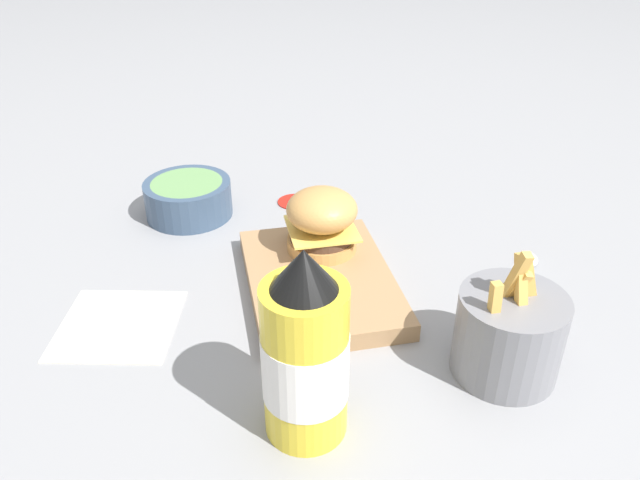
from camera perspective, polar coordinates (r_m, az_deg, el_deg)
ground_plane at (r=0.85m, az=3.72°, el=-2.86°), size 6.00×6.00×0.00m
serving_board at (r=0.81m, az=-0.00°, el=-3.77°), size 0.26×0.18×0.02m
burger at (r=0.83m, az=0.17°, el=1.85°), size 0.09×0.09×0.09m
ketchup_bottle at (r=0.58m, az=-1.37°, el=-10.52°), size 0.08×0.08×0.20m
fries_basket at (r=0.69m, az=16.86°, el=-8.21°), size 0.11×0.11×0.15m
side_bowl at (r=0.99m, az=-11.95°, el=3.81°), size 0.13×0.13×0.06m
spoon at (r=0.89m, az=18.73°, el=-2.63°), size 0.15×0.07×0.01m
ketchup_puddle at (r=1.02m, az=-2.36°, el=3.56°), size 0.05×0.05×0.00m
parchment_square at (r=0.79m, az=-17.96°, el=-7.34°), size 0.17×0.17×0.00m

